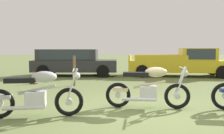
% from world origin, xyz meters
% --- Properties ---
extents(ground_plane, '(120.00, 120.00, 0.00)m').
position_xyz_m(ground_plane, '(0.00, 0.00, 0.00)').
color(ground_plane, olive).
extents(motorcycle_silver, '(2.01, 0.69, 1.02)m').
position_xyz_m(motorcycle_silver, '(-2.39, -0.40, 0.49)').
color(motorcycle_silver, black).
rests_on(motorcycle_silver, ground).
extents(motorcycle_cream, '(2.02, 0.64, 1.02)m').
position_xyz_m(motorcycle_cream, '(0.08, 0.34, 0.50)').
color(motorcycle_cream, black).
rests_on(motorcycle_cream, ground).
extents(car_charcoal, '(4.49, 2.02, 1.43)m').
position_xyz_m(car_charcoal, '(-2.93, 7.62, 0.84)').
color(car_charcoal, '#2D2D33').
rests_on(car_charcoal, ground).
extents(pickup_truck_yellow, '(5.49, 2.46, 1.49)m').
position_xyz_m(pickup_truck_yellow, '(3.10, 7.28, 0.75)').
color(pickup_truck_yellow, gold).
rests_on(pickup_truck_yellow, ground).
extents(fence_post_wooden, '(0.10, 0.10, 1.18)m').
position_xyz_m(fence_post_wooden, '(-2.25, 3.95, 0.59)').
color(fence_post_wooden, brown).
rests_on(fence_post_wooden, ground).
extents(traffic_cone, '(0.25, 0.25, 0.55)m').
position_xyz_m(traffic_cone, '(-4.02, 4.46, 0.25)').
color(traffic_cone, '#EA590F').
rests_on(traffic_cone, ground).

